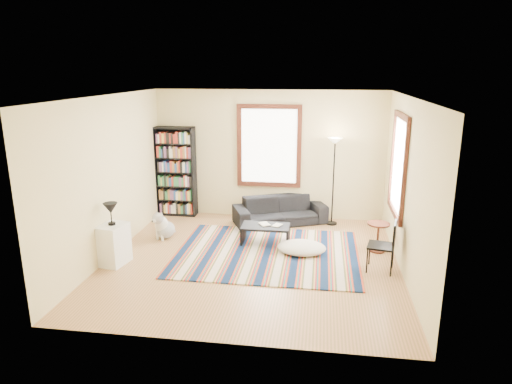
# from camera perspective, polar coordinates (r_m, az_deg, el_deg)

# --- Properties ---
(floor) EXTENTS (5.00, 5.00, 0.10)m
(floor) POSITION_cam_1_polar(r_m,az_deg,el_deg) (8.04, -0.52, -8.87)
(floor) COLOR tan
(floor) RESTS_ON ground
(ceiling) EXTENTS (5.00, 5.00, 0.10)m
(ceiling) POSITION_cam_1_polar(r_m,az_deg,el_deg) (7.35, -0.57, 12.24)
(ceiling) COLOR white
(ceiling) RESTS_ON floor
(wall_back) EXTENTS (5.00, 0.10, 2.80)m
(wall_back) POSITION_cam_1_polar(r_m,az_deg,el_deg) (10.04, 1.68, 4.70)
(wall_back) COLOR beige
(wall_back) RESTS_ON floor
(wall_front) EXTENTS (5.00, 0.10, 2.80)m
(wall_front) POSITION_cam_1_polar(r_m,az_deg,el_deg) (5.17, -4.87, -5.58)
(wall_front) COLOR beige
(wall_front) RESTS_ON floor
(wall_left) EXTENTS (0.10, 5.00, 2.80)m
(wall_left) POSITION_cam_1_polar(r_m,az_deg,el_deg) (8.34, -18.15, 1.76)
(wall_left) COLOR beige
(wall_left) RESTS_ON floor
(wall_right) EXTENTS (0.10, 5.00, 2.80)m
(wall_right) POSITION_cam_1_polar(r_m,az_deg,el_deg) (7.62, 18.77, 0.48)
(wall_right) COLOR beige
(wall_right) RESTS_ON floor
(window_back) EXTENTS (1.20, 0.06, 1.60)m
(window_back) POSITION_cam_1_polar(r_m,az_deg,el_deg) (9.93, 1.64, 5.75)
(window_back) COLOR white
(window_back) RESTS_ON wall_back
(window_right) EXTENTS (0.06, 1.20, 1.60)m
(window_right) POSITION_cam_1_polar(r_m,az_deg,el_deg) (8.33, 17.40, 3.22)
(window_right) COLOR white
(window_right) RESTS_ON wall_right
(rug) EXTENTS (3.25, 2.60, 0.02)m
(rug) POSITION_cam_1_polar(r_m,az_deg,el_deg) (8.31, 1.41, -7.61)
(rug) COLOR #0D2042
(rug) RESTS_ON floor
(sofa) EXTENTS (1.47, 2.09, 0.57)m
(sofa) POSITION_cam_1_polar(r_m,az_deg,el_deg) (9.80, 3.01, -2.31)
(sofa) COLOR black
(sofa) RESTS_ON floor
(bookshelf) EXTENTS (0.90, 0.30, 2.00)m
(bookshelf) POSITION_cam_1_polar(r_m,az_deg,el_deg) (10.34, -10.03, 2.52)
(bookshelf) COLOR black
(bookshelf) RESTS_ON floor
(coffee_table) EXTENTS (1.01, 0.76, 0.36)m
(coffee_table) POSITION_cam_1_polar(r_m,az_deg,el_deg) (8.70, 1.20, -5.33)
(coffee_table) COLOR black
(coffee_table) RESTS_ON floor
(book_a) EXTENTS (0.28, 0.26, 0.02)m
(book_a) POSITION_cam_1_polar(r_m,az_deg,el_deg) (8.65, 0.55, -4.11)
(book_a) COLOR beige
(book_a) RESTS_ON coffee_table
(book_b) EXTENTS (0.21, 0.24, 0.02)m
(book_b) POSITION_cam_1_polar(r_m,az_deg,el_deg) (8.67, 2.24, -4.10)
(book_b) COLOR beige
(book_b) RESTS_ON coffee_table
(floor_cushion) EXTENTS (0.94, 0.74, 0.22)m
(floor_cushion) POSITION_cam_1_polar(r_m,az_deg,el_deg) (8.31, 5.72, -6.93)
(floor_cushion) COLOR silver
(floor_cushion) RESTS_ON floor
(floor_lamp) EXTENTS (0.34, 0.34, 1.86)m
(floor_lamp) POSITION_cam_1_polar(r_m,az_deg,el_deg) (9.69, 9.64, 1.25)
(floor_lamp) COLOR black
(floor_lamp) RESTS_ON floor
(side_table) EXTENTS (0.48, 0.48, 0.54)m
(side_table) POSITION_cam_1_polar(r_m,az_deg,el_deg) (8.60, 14.98, -5.47)
(side_table) COLOR #472011
(side_table) RESTS_ON floor
(folding_chair) EXTENTS (0.49, 0.48, 0.86)m
(folding_chair) POSITION_cam_1_polar(r_m,az_deg,el_deg) (7.76, 15.36, -6.51)
(folding_chair) COLOR black
(folding_chair) RESTS_ON floor
(white_cabinet) EXTENTS (0.46, 0.56, 0.70)m
(white_cabinet) POSITION_cam_1_polar(r_m,az_deg,el_deg) (8.14, -17.37, -6.26)
(white_cabinet) COLOR white
(white_cabinet) RESTS_ON floor
(table_lamp) EXTENTS (0.26, 0.26, 0.38)m
(table_lamp) POSITION_cam_1_polar(r_m,az_deg,el_deg) (7.96, -17.67, -2.64)
(table_lamp) COLOR black
(table_lamp) RESTS_ON white_cabinet
(dog) EXTENTS (0.59, 0.67, 0.56)m
(dog) POSITION_cam_1_polar(r_m,az_deg,el_deg) (9.12, -11.27, -3.98)
(dog) COLOR silver
(dog) RESTS_ON floor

